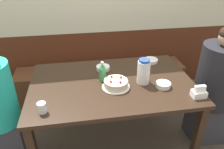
% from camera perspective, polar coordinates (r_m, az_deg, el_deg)
% --- Properties ---
extents(ground_plane, '(12.00, 12.00, 0.00)m').
position_cam_1_polar(ground_plane, '(2.41, 0.02, -16.86)').
color(ground_plane, '#4C4238').
extents(bench_seat, '(2.15, 0.38, 0.44)m').
position_cam_1_polar(bench_seat, '(2.91, -2.68, -2.03)').
color(bench_seat, '#56331E').
rests_on(bench_seat, ground_plane).
extents(dining_table, '(1.44, 0.94, 0.73)m').
position_cam_1_polar(dining_table, '(1.99, 0.03, -3.99)').
color(dining_table, black).
rests_on(dining_table, ground_plane).
extents(birthday_cake, '(0.24, 0.24, 0.09)m').
position_cam_1_polar(birthday_cake, '(1.86, 1.02, -2.43)').
color(birthday_cake, white).
rests_on(birthday_cake, dining_table).
extents(water_pitcher, '(0.11, 0.11, 0.23)m').
position_cam_1_polar(water_pitcher, '(1.91, 8.25, 0.78)').
color(water_pitcher, white).
rests_on(water_pitcher, dining_table).
extents(soju_bottle, '(0.06, 0.06, 0.18)m').
position_cam_1_polar(soju_bottle, '(1.93, -2.51, 0.67)').
color(soju_bottle, '#388E4C').
rests_on(soju_bottle, dining_table).
extents(napkin_holder, '(0.11, 0.08, 0.11)m').
position_cam_1_polar(napkin_holder, '(1.87, 21.77, -4.46)').
color(napkin_holder, white).
rests_on(napkin_holder, dining_table).
extents(bowl_soup_white, '(0.14, 0.14, 0.03)m').
position_cam_1_polar(bowl_soup_white, '(2.33, 10.10, 3.62)').
color(bowl_soup_white, white).
rests_on(bowl_soup_white, dining_table).
extents(bowl_rice_small, '(0.13, 0.13, 0.04)m').
position_cam_1_polar(bowl_rice_small, '(2.15, -2.36, 1.76)').
color(bowl_rice_small, white).
rests_on(bowl_rice_small, dining_table).
extents(bowl_side_dish, '(0.13, 0.13, 0.04)m').
position_cam_1_polar(bowl_side_dish, '(1.92, 13.23, -2.63)').
color(bowl_side_dish, white).
rests_on(bowl_side_dish, dining_table).
extents(glass_water_tall, '(0.07, 0.07, 0.08)m').
position_cam_1_polar(glass_water_tall, '(1.66, -17.84, -8.25)').
color(glass_water_tall, silver).
rests_on(glass_water_tall, dining_table).
extents(person_pale_blue_shirt, '(0.38, 0.38, 1.21)m').
position_cam_1_polar(person_pale_blue_shirt, '(2.30, 25.27, -3.41)').
color(person_pale_blue_shirt, '#33333D').
rests_on(person_pale_blue_shirt, ground_plane).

